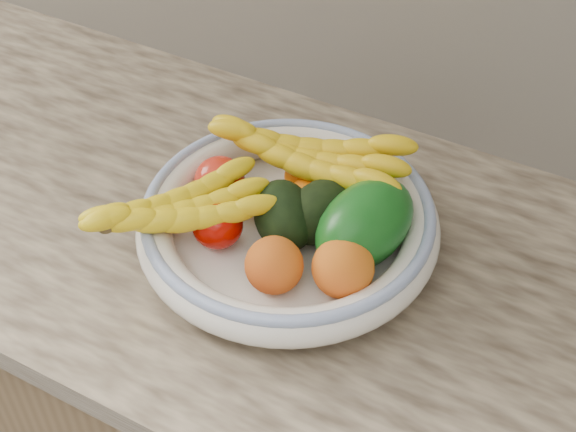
# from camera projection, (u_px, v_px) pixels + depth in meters

# --- Properties ---
(kitchen_counter) EXTENTS (2.44, 0.66, 1.40)m
(kitchen_counter) POSITION_uv_depth(u_px,v_px,m) (295.00, 414.00, 1.38)
(kitchen_counter) COLOR brown
(kitchen_counter) RESTS_ON ground
(fruit_bowl) EXTENTS (0.39, 0.39, 0.08)m
(fruit_bowl) POSITION_uv_depth(u_px,v_px,m) (288.00, 222.00, 1.03)
(fruit_bowl) COLOR silver
(fruit_bowl) RESTS_ON kitchen_counter
(clementine_back_left) EXTENTS (0.05, 0.05, 0.04)m
(clementine_back_left) POSITION_uv_depth(u_px,v_px,m) (302.00, 176.00, 1.09)
(clementine_back_left) COLOR orange
(clementine_back_left) RESTS_ON fruit_bowl
(clementine_back_right) EXTENTS (0.06, 0.06, 0.04)m
(clementine_back_right) POSITION_uv_depth(u_px,v_px,m) (344.00, 186.00, 1.07)
(clementine_back_right) COLOR #EA4B04
(clementine_back_right) RESTS_ON fruit_bowl
(clementine_back_mid) EXTENTS (0.06, 0.06, 0.05)m
(clementine_back_mid) POSITION_uv_depth(u_px,v_px,m) (309.00, 197.00, 1.06)
(clementine_back_mid) COLOR orange
(clementine_back_mid) RESTS_ON fruit_bowl
(tomato_left) EXTENTS (0.08, 0.08, 0.06)m
(tomato_left) POSITION_uv_depth(u_px,v_px,m) (220.00, 179.00, 1.07)
(tomato_left) COLOR red
(tomato_left) RESTS_ON fruit_bowl
(tomato_near_left) EXTENTS (0.07, 0.07, 0.06)m
(tomato_near_left) POSITION_uv_depth(u_px,v_px,m) (218.00, 225.00, 1.01)
(tomato_near_left) COLOR #A00700
(tomato_near_left) RESTS_ON fruit_bowl
(avocado_center) EXTENTS (0.13, 0.13, 0.08)m
(avocado_center) POSITION_uv_depth(u_px,v_px,m) (284.00, 216.00, 1.02)
(avocado_center) COLOR black
(avocado_center) RESTS_ON fruit_bowl
(avocado_right) EXTENTS (0.11, 0.13, 0.08)m
(avocado_right) POSITION_uv_depth(u_px,v_px,m) (322.00, 211.00, 1.02)
(avocado_right) COLOR black
(avocado_right) RESTS_ON fruit_bowl
(green_mango) EXTENTS (0.16, 0.18, 0.13)m
(green_mango) POSITION_uv_depth(u_px,v_px,m) (365.00, 225.00, 0.99)
(green_mango) COLOR #0E4E13
(green_mango) RESTS_ON fruit_bowl
(peach_front) EXTENTS (0.08, 0.08, 0.07)m
(peach_front) POSITION_uv_depth(u_px,v_px,m) (274.00, 265.00, 0.95)
(peach_front) COLOR orange
(peach_front) RESTS_ON fruit_bowl
(peach_right) EXTENTS (0.08, 0.08, 0.08)m
(peach_right) POSITION_uv_depth(u_px,v_px,m) (343.00, 268.00, 0.95)
(peach_right) COLOR orange
(peach_right) RESTS_ON fruit_bowl
(banana_bunch_back) EXTENTS (0.30, 0.15, 0.08)m
(banana_bunch_back) POSITION_uv_depth(u_px,v_px,m) (307.00, 160.00, 1.06)
(banana_bunch_back) COLOR yellow
(banana_bunch_back) RESTS_ON fruit_bowl
(banana_bunch_front) EXTENTS (0.24, 0.27, 0.07)m
(banana_bunch_front) POSITION_uv_depth(u_px,v_px,m) (179.00, 213.00, 0.99)
(banana_bunch_front) COLOR yellow
(banana_bunch_front) RESTS_ON fruit_bowl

